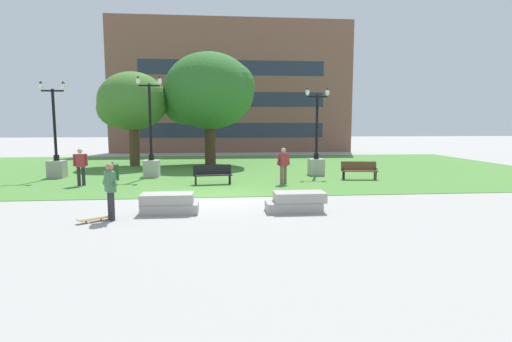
{
  "coord_description": "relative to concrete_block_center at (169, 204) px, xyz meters",
  "views": [
    {
      "loc": [
        0.11,
        -15.32,
        2.88
      ],
      "look_at": [
        1.44,
        -1.4,
        1.2
      ],
      "focal_mm": 28.0,
      "sensor_mm": 36.0,
      "label": 1
    }
  ],
  "objects": [
    {
      "name": "person_bystander_far_lawn",
      "position": [
        4.65,
        5.66,
        0.68
      ],
      "size": [
        0.69,
        0.39,
        1.71
      ],
      "color": "brown",
      "rests_on": "grass_lawn"
    },
    {
      "name": "park_bench_near_right",
      "position": [
        1.32,
        5.95,
        0.23
      ],
      "size": [
        1.85,
        0.73,
        0.9
      ],
      "color": "black",
      "rests_on": "grass_lawn"
    },
    {
      "name": "lamp_post_left",
      "position": [
        -1.96,
        8.84,
        0.78
      ],
      "size": [
        1.32,
        0.8,
        5.31
      ],
      "color": "#ADA89E",
      "rests_on": "grass_lawn"
    },
    {
      "name": "person_bystander_near_lawn",
      "position": [
        -4.7,
        6.07,
        0.68
      ],
      "size": [
        0.64,
        0.3,
        1.71
      ],
      "color": "#28282D",
      "rests_on": "grass_lawn"
    },
    {
      "name": "lamp_post_right",
      "position": [
        7.0,
        8.77,
        0.69
      ],
      "size": [
        1.32,
        0.8,
        4.79
      ],
      "color": "#ADA89E",
      "rests_on": "grass_lawn"
    },
    {
      "name": "building_facade_distant",
      "position": [
        3.08,
        27.01,
        6.17
      ],
      "size": [
        23.88,
        1.03,
        12.97
      ],
      "color": "brown",
      "rests_on": "ground"
    },
    {
      "name": "grass_lawn",
      "position": [
        1.48,
        12.51,
        -0.3
      ],
      "size": [
        40.0,
        20.0,
        0.02
      ],
      "primitive_type": "cube",
      "color": "#4C8438",
      "rests_on": "ground"
    },
    {
      "name": "person_skateboarder",
      "position": [
        -1.6,
        -0.79,
        0.66
      ],
      "size": [
        0.58,
        0.51,
        1.71
      ],
      "color": "#28282D",
      "rests_on": "ground"
    },
    {
      "name": "concrete_block_left",
      "position": [
        4.13,
        -0.13,
        0.0
      ],
      "size": [
        1.93,
        0.9,
        0.64
      ],
      "color": "#9E9991",
      "rests_on": "ground"
    },
    {
      "name": "lamp_post_center",
      "position": [
        -6.88,
        8.97,
        0.73
      ],
      "size": [
        1.32,
        0.8,
        5.02
      ],
      "color": "gray",
      "rests_on": "grass_lawn"
    },
    {
      "name": "park_bench_near_left",
      "position": [
        8.78,
        6.88,
        0.23
      ],
      "size": [
        1.85,
        0.76,
        0.9
      ],
      "color": "brown",
      "rests_on": "grass_lawn"
    },
    {
      "name": "tree_far_left",
      "position": [
        -4.06,
        14.64,
        3.95
      ],
      "size": [
        4.73,
        4.5,
        6.23
      ],
      "color": "#4C3823",
      "rests_on": "grass_lawn"
    },
    {
      "name": "tree_far_right",
      "position": [
        0.98,
        14.99,
        4.68
      ],
      "size": [
        6.4,
        6.09,
        7.63
      ],
      "color": "#42301E",
      "rests_on": "grass_lawn"
    },
    {
      "name": "concrete_block_center",
      "position": [
        0.0,
        0.0,
        0.0
      ],
      "size": [
        1.81,
        0.9,
        0.64
      ],
      "color": "#9E9991",
      "rests_on": "ground"
    },
    {
      "name": "trash_bin",
      "position": [
        -3.65,
        7.69,
        0.2
      ],
      "size": [
        0.49,
        0.49,
        0.96
      ],
      "color": "#234C28",
      "rests_on": "grass_lawn"
    },
    {
      "name": "skateboard",
      "position": [
        -2.04,
        -0.94,
        -0.22
      ],
      "size": [
        0.93,
        0.78,
        0.14
      ],
      "color": "olive",
      "rests_on": "ground"
    },
    {
      "name": "ground_plane",
      "position": [
        1.48,
        2.51,
        -0.31
      ],
      "size": [
        140.0,
        140.0,
        0.0
      ],
      "primitive_type": "plane",
      "color": "#A3A09B"
    }
  ]
}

